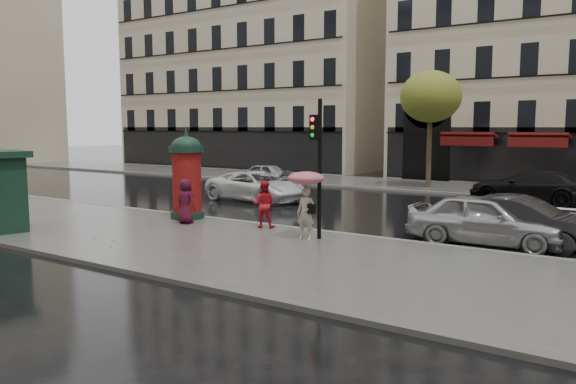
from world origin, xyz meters
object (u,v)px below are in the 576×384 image
Objects in this scene: woman_red at (264,204)px; car_silver at (486,220)px; morris_column at (187,174)px; car_darkgrey at (521,222)px; car_white at (256,186)px; woman_umbrella at (306,193)px; traffic_light at (318,155)px; car_far_silver at (261,174)px; car_black at (528,187)px; man_burgundy at (185,201)px.

car_silver is (6.87, 1.80, -0.14)m from woman_red.
car_darkgrey is at bearing 10.73° from morris_column.
car_white is (-12.63, 3.88, -0.03)m from car_darkgrey.
car_white is (-7.12, 6.94, -0.82)m from woman_umbrella.
traffic_light reaches higher than car_far_silver.
morris_column is 0.67× the size of car_white.
car_white is 0.97× the size of car_black.
woman_umbrella is 5.08m from man_burgundy.
car_silver is at bearing 0.98° from car_black.
car_black is (3.73, 13.52, -0.77)m from woman_umbrella.
traffic_light is at bearing -176.88° from man_burgundy.
man_burgundy is at bearing -177.92° from traffic_light.
traffic_light is at bearing -6.41° from morris_column.
traffic_light is at bearing 121.65° from car_darkgrey.
morris_column is (-0.76, 0.87, 0.86)m from man_burgundy.
car_white is at bearing 76.27° from car_darkgrey.
car_silver is 19.61m from car_far_silver.
woman_umbrella reaches higher than woman_red.
morris_column reaches higher than car_silver.
woman_red is 15.78m from car_far_silver.
woman_umbrella is 9.98m from car_white.
car_darkgrey is (11.31, 2.14, -1.03)m from morris_column.
man_burgundy reaches higher than car_white.
car_white is at bearing 68.88° from car_silver.
morris_column is 0.81× the size of traffic_light.
car_silver is 0.90× the size of car_white.
woman_red reaches higher than man_burgundy.
traffic_light reaches higher than car_silver.
morris_column is 6.17m from traffic_light.
car_silver is 0.87× the size of car_black.
morris_column is at bearing 20.07° from car_far_silver.
woman_red is 0.42× the size of car_far_silver.
man_burgundy is 0.31× the size of car_white.
car_silver is at bearing 29.68° from traffic_light.
car_black is (3.47, 13.28, -1.92)m from traffic_light.
morris_column is 13.98m from car_far_silver.
traffic_light is at bearing 41.85° from woman_umbrella.
morris_column is at bearing 104.08° from car_darkgrey.
car_white is 12.69m from car_black.
car_far_silver is (-17.26, 10.46, -0.10)m from car_darkgrey.
woman_red reaches higher than car_black.
morris_column reaches higher than woman_red.
car_white is (-1.32, 6.02, -1.06)m from morris_column.
car_black is (9.53, 12.60, -1.01)m from morris_column.
woman_red reaches higher than car_silver.
car_black is at bearing 12.99° from car_darkgrey.
woman_red is 0.46× the size of morris_column.
morris_column is 10.62m from car_silver.
car_darkgrey is at bearing -163.00° from man_burgundy.
woman_red is at bearing 103.35° from car_silver.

